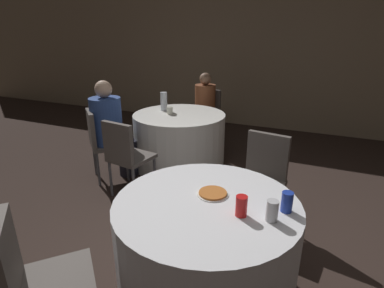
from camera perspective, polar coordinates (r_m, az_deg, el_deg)
name	(u,v)px	position (r m, az deg, el deg)	size (l,w,h in m)	color
ground_plane	(189,272)	(2.46, -0.63, -23.13)	(16.00, 16.00, 0.00)	#332621
wall_back	(284,52)	(5.74, 17.04, 16.43)	(16.00, 0.06, 2.80)	gray
table_near	(206,250)	(2.08, 2.61, -19.46)	(1.15, 1.15, 0.72)	silver
table_far	(180,140)	(3.99, -2.38, 0.72)	(1.19, 1.19, 0.72)	white
chair_near_north	(263,172)	(2.76, 13.30, -5.28)	(0.46, 0.46, 0.87)	#59514C
chair_near_southwest	(33,276)	(1.86, -28.05, -21.27)	(0.57, 0.57, 0.87)	#59514C
chair_far_north	(207,112)	(4.83, 2.86, 6.20)	(0.40, 0.41, 0.87)	#59514C
chair_far_south	(125,152)	(3.21, -12.61, -1.56)	(0.45, 0.46, 0.87)	#59514C
chair_far_southwest	(101,138)	(3.71, -17.02, 1.02)	(0.57, 0.57, 0.87)	#59514C
person_floral_shirt	(203,111)	(4.67, 2.15, 6.33)	(0.32, 0.50, 1.15)	#282828
person_blue_shirt	(113,129)	(3.70, -14.87, 2.69)	(0.49, 0.50, 1.20)	black
pizza_plate_near	(213,193)	(1.94, 3.98, -9.35)	(0.20, 0.20, 0.02)	white
soda_can_silver	(272,211)	(1.72, 15.01, -12.19)	(0.07, 0.07, 0.12)	silver
soda_can_red	(241,206)	(1.73, 9.39, -11.58)	(0.07, 0.07, 0.12)	red
soda_can_blue	(287,202)	(1.83, 17.64, -10.47)	(0.07, 0.07, 0.12)	#1E38A5
bottle_far	(164,101)	(4.07, -5.39, 8.09)	(0.09, 0.09, 0.25)	silver
cup_far	(170,110)	(3.88, -4.26, 6.39)	(0.08, 0.08, 0.09)	silver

